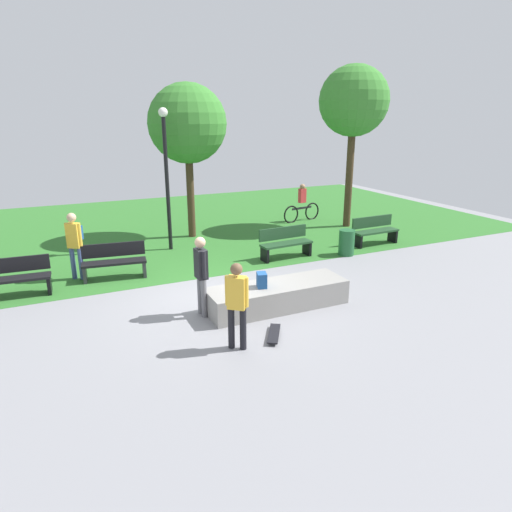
% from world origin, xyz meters
% --- Properties ---
extents(ground_plane, '(28.00, 28.00, 0.00)m').
position_xyz_m(ground_plane, '(0.00, 0.00, 0.00)').
color(ground_plane, gray).
extents(grass_lawn, '(26.60, 12.49, 0.01)m').
position_xyz_m(grass_lawn, '(0.00, 7.76, 0.00)').
color(grass_lawn, '#2D6B28').
rests_on(grass_lawn, ground_plane).
extents(concrete_ledge, '(3.13, 0.97, 0.54)m').
position_xyz_m(concrete_ledge, '(1.14, -0.92, 0.27)').
color(concrete_ledge, gray).
rests_on(concrete_ledge, ground_plane).
extents(backpack_on_ledge, '(0.27, 0.33, 0.32)m').
position_xyz_m(backpack_on_ledge, '(0.76, -0.93, 0.70)').
color(backpack_on_ledge, '#1E4C8C').
rests_on(backpack_on_ledge, concrete_ledge).
extents(skater_performing_trick, '(0.37, 0.36, 1.63)m').
position_xyz_m(skater_performing_trick, '(-0.37, -2.26, 0.95)').
color(skater_performing_trick, black).
rests_on(skater_performing_trick, ground_plane).
extents(skater_watching, '(0.23, 0.43, 1.71)m').
position_xyz_m(skater_watching, '(-0.48, -0.62, 1.00)').
color(skater_watching, slate).
rests_on(skater_watching, ground_plane).
extents(skateboard_by_ledge, '(0.59, 0.79, 0.08)m').
position_xyz_m(skateboard_by_ledge, '(0.44, -2.15, 0.06)').
color(skateboard_by_ledge, black).
rests_on(skateboard_by_ledge, ground_plane).
extents(park_bench_near_path, '(1.63, 0.57, 0.91)m').
position_xyz_m(park_bench_near_path, '(-4.14, 2.21, 0.48)').
color(park_bench_near_path, black).
rests_on(park_bench_near_path, ground_plane).
extents(park_bench_far_left, '(1.63, 0.57, 0.91)m').
position_xyz_m(park_bench_far_left, '(3.03, 2.20, 0.48)').
color(park_bench_far_left, '#1E4223').
rests_on(park_bench_far_left, ground_plane).
extents(park_bench_far_right, '(1.61, 0.52, 0.91)m').
position_xyz_m(park_bench_far_right, '(6.39, 2.28, 0.48)').
color(park_bench_far_right, '#1E4223').
rests_on(park_bench_far_right, ground_plane).
extents(park_bench_by_oak, '(1.65, 0.66, 0.91)m').
position_xyz_m(park_bench_by_oak, '(-1.83, 2.51, 0.48)').
color(park_bench_by_oak, black).
rests_on(park_bench_by_oak, ground_plane).
extents(tree_leaning_ash, '(2.59, 2.59, 5.11)m').
position_xyz_m(tree_leaning_ash, '(1.25, 5.77, 3.79)').
color(tree_leaning_ash, '#42301E').
rests_on(tree_leaning_ash, grass_lawn).
extents(tree_young_birch, '(2.49, 2.49, 5.81)m').
position_xyz_m(tree_young_birch, '(7.09, 4.77, 4.52)').
color(tree_young_birch, '#42301E').
rests_on(tree_young_birch, grass_lawn).
extents(lamp_post, '(0.28, 0.28, 4.29)m').
position_xyz_m(lamp_post, '(0.16, 4.52, 2.60)').
color(lamp_post, black).
rests_on(lamp_post, ground_plane).
extents(trash_bin, '(0.47, 0.47, 0.78)m').
position_xyz_m(trash_bin, '(4.85, 1.67, 0.39)').
color(trash_bin, '#1E592D').
rests_on(trash_bin, ground_plane).
extents(pedestrian_with_backpack, '(0.43, 0.44, 1.75)m').
position_xyz_m(pedestrian_with_backpack, '(-2.70, 2.85, 1.05)').
color(pedestrian_with_backpack, '#3F5184').
rests_on(pedestrian_with_backpack, ground_plane).
extents(cyclist_on_bicycle, '(1.80, 0.38, 1.52)m').
position_xyz_m(cyclist_on_bicycle, '(5.96, 6.24, 0.63)').
color(cyclist_on_bicycle, black).
rests_on(cyclist_on_bicycle, ground_plane).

